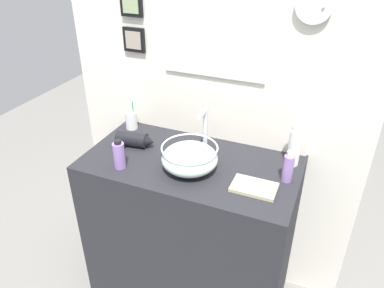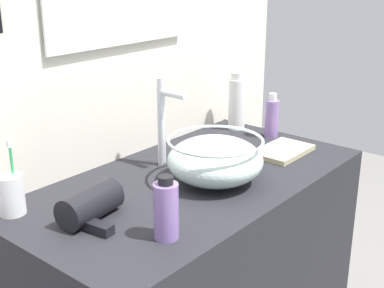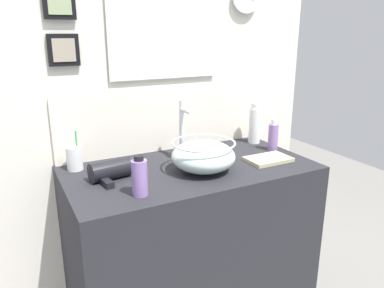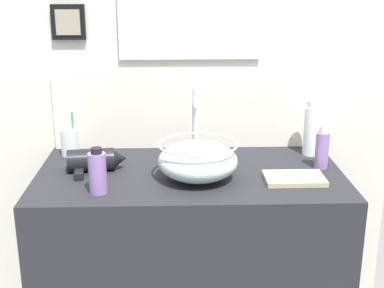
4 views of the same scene
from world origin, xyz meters
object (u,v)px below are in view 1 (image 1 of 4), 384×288
at_px(faucet, 205,125).
at_px(shampoo_bottle, 294,146).
at_px(glass_bowl_sink, 190,158).
at_px(lotion_bottle, 119,155).
at_px(hand_towel, 254,187).
at_px(spray_bottle, 288,168).
at_px(hair_drier, 134,140).
at_px(toothbrush_cup, 131,120).

height_order(faucet, shampoo_bottle, faucet).
xyz_separation_m(glass_bowl_sink, lotion_bottle, (-0.31, -0.11, 0.00)).
relative_size(lotion_bottle, hand_towel, 0.75).
height_order(faucet, spray_bottle, faucet).
xyz_separation_m(hair_drier, spray_bottle, (0.78, 0.00, 0.03)).
height_order(glass_bowl_sink, toothbrush_cup, toothbrush_cup).
bearing_deg(spray_bottle, hand_towel, -135.28).
height_order(hair_drier, shampoo_bottle, shampoo_bottle).
bearing_deg(spray_bottle, lotion_bottle, -165.26).
distance_m(glass_bowl_sink, faucet, 0.21).
distance_m(shampoo_bottle, spray_bottle, 0.15).
bearing_deg(toothbrush_cup, glass_bowl_sink, -29.05).
height_order(spray_bottle, hand_towel, spray_bottle).
distance_m(hair_drier, hand_towel, 0.68).
height_order(faucet, toothbrush_cup, faucet).
relative_size(toothbrush_cup, hand_towel, 0.94).
height_order(toothbrush_cup, hand_towel, toothbrush_cup).
distance_m(faucet, lotion_bottle, 0.44).
xyz_separation_m(toothbrush_cup, shampoo_bottle, (0.90, -0.02, 0.05)).
bearing_deg(glass_bowl_sink, spray_bottle, 11.77).
height_order(faucet, lotion_bottle, faucet).
xyz_separation_m(shampoo_bottle, spray_bottle, (0.00, -0.15, -0.03)).
distance_m(lotion_bottle, shampoo_bottle, 0.82).
bearing_deg(lotion_bottle, toothbrush_cup, 112.69).
distance_m(toothbrush_cup, lotion_bottle, 0.40).
bearing_deg(hair_drier, lotion_bottle, -79.52).
distance_m(glass_bowl_sink, spray_bottle, 0.44).
bearing_deg(lotion_bottle, hair_drier, 100.48).
distance_m(hair_drier, toothbrush_cup, 0.21).
height_order(shampoo_bottle, hand_towel, shampoo_bottle).
relative_size(toothbrush_cup, spray_bottle, 1.20).
xyz_separation_m(toothbrush_cup, lotion_bottle, (0.15, -0.37, 0.02)).
bearing_deg(faucet, hair_drier, -164.12).
bearing_deg(hand_towel, spray_bottle, 44.72).
distance_m(glass_bowl_sink, shampoo_bottle, 0.50).
distance_m(toothbrush_cup, spray_bottle, 0.92).
relative_size(glass_bowl_sink, lotion_bottle, 1.79).
height_order(glass_bowl_sink, shampoo_bottle, shampoo_bottle).
bearing_deg(shampoo_bottle, spray_bottle, -89.48).
height_order(hair_drier, toothbrush_cup, toothbrush_cup).
relative_size(faucet, hair_drier, 1.27).
height_order(lotion_bottle, spray_bottle, spray_bottle).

